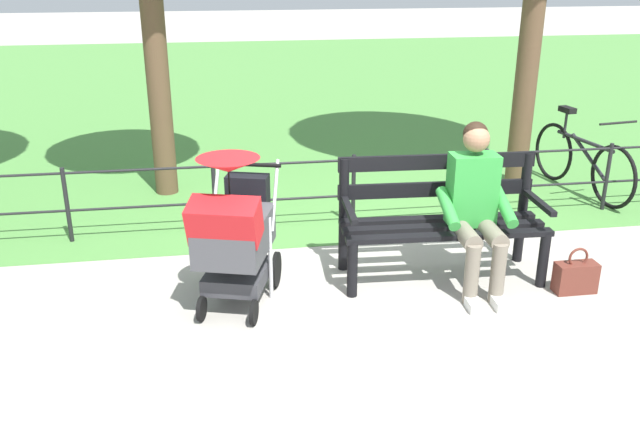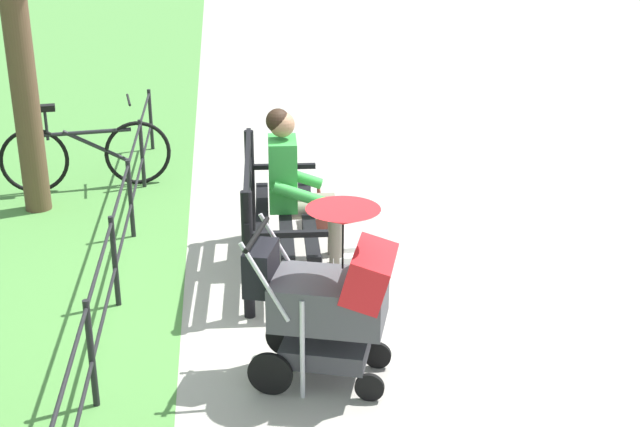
% 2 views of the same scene
% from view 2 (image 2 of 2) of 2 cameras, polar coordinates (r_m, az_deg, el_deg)
% --- Properties ---
extents(ground_plane, '(60.00, 60.00, 0.00)m').
position_cam_2_polar(ground_plane, '(6.58, -1.92, -5.42)').
color(ground_plane, '#ADA89E').
extents(park_bench, '(1.62, 0.68, 0.96)m').
position_cam_2_polar(park_bench, '(6.78, -3.26, 0.25)').
color(park_bench, black).
rests_on(park_bench, ground).
extents(person_on_bench, '(0.55, 0.74, 1.28)m').
position_cam_2_polar(person_on_bench, '(6.92, -1.55, 2.08)').
color(person_on_bench, slate).
rests_on(person_on_bench, ground).
extents(stroller, '(0.73, 0.98, 1.15)m').
position_cam_2_polar(stroller, '(5.28, 0.67, -5.27)').
color(stroller, black).
rests_on(stroller, ground).
extents(handbag, '(0.32, 0.14, 0.37)m').
position_cam_2_polar(handbag, '(7.83, -0.08, 0.14)').
color(handbag, brown).
rests_on(handbag, ground).
extents(park_fence, '(7.85, 0.04, 0.70)m').
position_cam_2_polar(park_fence, '(6.69, -13.06, -1.55)').
color(park_fence, black).
rests_on(park_fence, ground).
extents(bicycle, '(0.44, 1.65, 0.89)m').
position_cam_2_polar(bicycle, '(8.99, -15.04, 3.80)').
color(bicycle, black).
rests_on(bicycle, ground).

